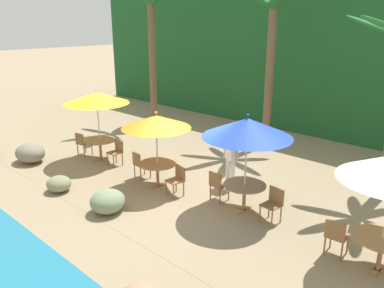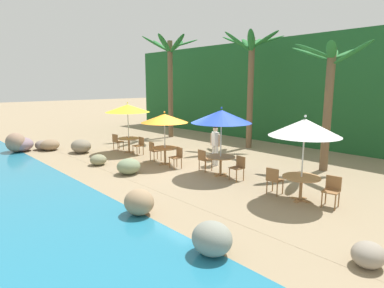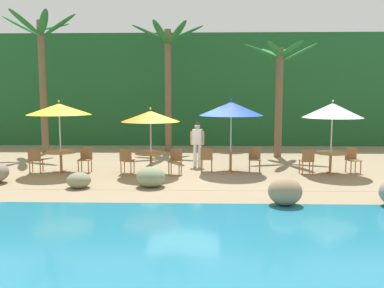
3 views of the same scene
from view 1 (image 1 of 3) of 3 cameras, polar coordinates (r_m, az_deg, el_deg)
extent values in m
plane|color=#937F60|center=(11.03, -0.33, -7.61)|extent=(120.00, 120.00, 0.00)
cube|color=#937F60|center=(11.03, -0.33, -7.59)|extent=(18.00, 5.20, 0.01)
cube|color=#1E5628|center=(17.72, 20.39, 11.14)|extent=(28.00, 2.40, 6.00)
ellipsoid|color=gray|center=(14.54, -22.88, -1.23)|extent=(1.14, 0.95, 0.68)
ellipsoid|color=gray|center=(10.24, -12.42, -8.31)|extent=(0.87, 0.92, 0.61)
ellipsoid|color=gray|center=(11.85, -19.14, -5.60)|extent=(0.71, 0.69, 0.46)
cylinder|color=silver|center=(13.78, -13.65, 2.32)|extent=(0.04, 0.04, 2.34)
cone|color=yellow|center=(13.54, -13.98, 6.68)|extent=(2.21, 2.21, 0.38)
sphere|color=yellow|center=(13.49, -14.07, 7.81)|extent=(0.07, 0.07, 0.07)
cube|color=#A37547|center=(14.12, -13.31, -2.20)|extent=(0.60, 0.12, 0.03)
cube|color=#A37547|center=(14.12, -13.31, -2.20)|extent=(0.12, 0.60, 0.03)
cylinder|color=#A37547|center=(14.01, -13.41, -0.83)|extent=(0.09, 0.09, 0.71)
cylinder|color=#A37547|center=(13.90, -13.52, 0.55)|extent=(1.10, 1.10, 0.03)
cylinder|color=olive|center=(13.15, -11.54, -2.61)|extent=(0.04, 0.04, 0.45)
cylinder|color=olive|center=(13.43, -12.42, -2.24)|extent=(0.04, 0.04, 0.45)
cylinder|color=olive|center=(13.34, -10.29, -2.23)|extent=(0.04, 0.04, 0.45)
cylinder|color=olive|center=(13.62, -11.19, -1.87)|extent=(0.04, 0.04, 0.45)
cube|color=olive|center=(13.31, -11.42, -1.26)|extent=(0.43, 0.43, 0.03)
cube|color=olive|center=(13.35, -10.78, -0.27)|extent=(0.42, 0.04, 0.42)
cylinder|color=olive|center=(14.91, -15.53, -0.45)|extent=(0.04, 0.04, 0.45)
cylinder|color=olive|center=(14.65, -14.63, -0.70)|extent=(0.04, 0.04, 0.45)
cylinder|color=olive|center=(14.70, -16.59, -0.80)|extent=(0.04, 0.04, 0.45)
cylinder|color=olive|center=(14.44, -15.69, -1.07)|extent=(0.04, 0.04, 0.45)
cube|color=olive|center=(14.60, -15.69, 0.14)|extent=(0.47, 0.47, 0.03)
cube|color=olive|center=(14.43, -16.35, 0.68)|extent=(0.42, 0.09, 0.42)
cylinder|color=silver|center=(11.25, -5.21, -1.37)|extent=(0.04, 0.04, 2.10)
cone|color=orange|center=(10.98, -5.34, 3.33)|extent=(2.00, 2.00, 0.36)
sphere|color=orange|center=(10.91, -5.38, 4.67)|extent=(0.07, 0.07, 0.07)
cube|color=#A37547|center=(11.64, -5.06, -6.20)|extent=(0.60, 0.12, 0.03)
cube|color=#A37547|center=(11.64, -5.06, -6.20)|extent=(0.12, 0.60, 0.03)
cylinder|color=#A37547|center=(11.50, -5.11, -4.58)|extent=(0.09, 0.09, 0.71)
cylinder|color=#A37547|center=(11.37, -5.16, -2.93)|extent=(1.10, 1.10, 0.03)
cylinder|color=olive|center=(10.69, -2.77, -7.19)|extent=(0.04, 0.04, 0.45)
cylinder|color=olive|center=(10.95, -3.88, -6.56)|extent=(0.04, 0.04, 0.45)
cylinder|color=olive|center=(10.88, -1.25, -6.69)|extent=(0.04, 0.04, 0.45)
cylinder|color=olive|center=(11.14, -2.38, -6.09)|extent=(0.04, 0.04, 0.45)
cube|color=olive|center=(10.82, -2.59, -5.47)|extent=(0.48, 0.48, 0.03)
cube|color=olive|center=(10.85, -1.75, -4.27)|extent=(0.42, 0.10, 0.42)
cylinder|color=olive|center=(12.44, -7.10, -3.58)|extent=(0.04, 0.04, 0.45)
cylinder|color=olive|center=(12.16, -6.19, -4.06)|extent=(0.04, 0.04, 0.45)
cylinder|color=olive|center=(12.27, -8.50, -3.96)|extent=(0.04, 0.04, 0.45)
cylinder|color=olive|center=(11.99, -7.62, -4.46)|extent=(0.04, 0.04, 0.45)
cube|color=olive|center=(12.13, -7.40, -2.96)|extent=(0.47, 0.47, 0.03)
cube|color=olive|center=(11.96, -8.24, -2.30)|extent=(0.42, 0.09, 0.42)
cylinder|color=silver|center=(9.82, 7.94, -3.63)|extent=(0.04, 0.04, 2.35)
cone|color=blue|center=(9.49, 8.21, 2.42)|extent=(2.25, 2.25, 0.48)
sphere|color=blue|center=(9.41, 8.30, 4.27)|extent=(0.07, 0.07, 0.07)
cube|color=#A37547|center=(10.30, 7.66, -9.65)|extent=(0.60, 0.12, 0.03)
cube|color=#A37547|center=(10.30, 7.66, -9.65)|extent=(0.12, 0.60, 0.03)
cylinder|color=#A37547|center=(10.15, 7.74, -7.87)|extent=(0.09, 0.09, 0.71)
cylinder|color=#A37547|center=(10.00, 7.83, -6.04)|extent=(1.10, 1.10, 0.03)
cylinder|color=olive|center=(9.53, 11.77, -10.88)|extent=(0.04, 0.04, 0.45)
cylinder|color=olive|center=(9.71, 10.06, -10.19)|extent=(0.04, 0.04, 0.45)
cylinder|color=olive|center=(9.79, 13.04, -10.15)|extent=(0.04, 0.04, 0.45)
cylinder|color=olive|center=(9.97, 11.35, -9.49)|extent=(0.04, 0.04, 0.45)
cube|color=olive|center=(9.64, 11.64, -8.91)|extent=(0.46, 0.46, 0.03)
cube|color=olive|center=(9.70, 12.43, -7.50)|extent=(0.42, 0.07, 0.42)
cylinder|color=olive|center=(10.92, 4.03, -6.64)|extent=(0.04, 0.04, 0.45)
cylinder|color=olive|center=(10.71, 5.46, -7.19)|extent=(0.04, 0.04, 0.45)
cylinder|color=olive|center=(10.68, 2.74, -7.21)|extent=(0.04, 0.04, 0.45)
cylinder|color=olive|center=(10.46, 4.18, -7.79)|extent=(0.04, 0.04, 0.45)
cube|color=olive|center=(10.59, 4.13, -6.03)|extent=(0.44, 0.44, 0.03)
cube|color=olive|center=(10.38, 3.42, -5.36)|extent=(0.42, 0.06, 0.42)
cube|color=#A37547|center=(8.87, 25.81, -16.42)|extent=(0.60, 0.12, 0.03)
cube|color=#A37547|center=(8.87, 25.81, -16.42)|extent=(0.12, 0.60, 0.03)
cylinder|color=#A37547|center=(8.68, 26.13, -14.47)|extent=(0.09, 0.09, 0.71)
cylinder|color=#A37547|center=(8.51, 26.46, -12.43)|extent=(1.10, 1.10, 0.03)
cylinder|color=olive|center=(9.11, 19.89, -13.10)|extent=(0.04, 0.04, 0.45)
cylinder|color=olive|center=(9.03, 22.06, -13.68)|extent=(0.04, 0.04, 0.45)
cylinder|color=olive|center=(8.81, 19.07, -14.12)|extent=(0.04, 0.04, 0.45)
cylinder|color=olive|center=(8.73, 21.32, -14.73)|extent=(0.04, 0.04, 0.45)
cube|color=olive|center=(8.80, 20.76, -12.56)|extent=(0.45, 0.45, 0.03)
cube|color=olive|center=(8.53, 20.46, -12.01)|extent=(0.42, 0.06, 0.42)
cylinder|color=brown|center=(18.14, -5.90, 12.44)|extent=(0.32, 0.32, 6.11)
cylinder|color=brown|center=(15.10, 11.45, 10.53)|extent=(0.32, 0.32, 5.81)
ellipsoid|color=#236B2D|center=(11.63, 25.53, 15.48)|extent=(1.62, 0.56, 0.67)
cylinder|color=white|center=(11.54, 5.34, -4.18)|extent=(0.13, 0.13, 0.86)
cylinder|color=white|center=(11.44, 6.06, -4.41)|extent=(0.13, 0.13, 0.86)
cube|color=white|center=(11.24, 5.81, -0.89)|extent=(0.39, 0.31, 0.58)
cylinder|color=#D6AD89|center=(11.38, 4.92, -0.89)|extent=(0.08, 0.08, 0.50)
cylinder|color=#D6AD89|center=(11.13, 6.70, -1.39)|extent=(0.08, 0.08, 0.50)
sphere|color=#D6AD89|center=(11.11, 5.88, 1.11)|extent=(0.21, 0.21, 0.21)
sphere|color=black|center=(11.10, 5.89, 1.35)|extent=(0.18, 0.18, 0.18)
camera|label=2|loc=(3.35, 152.57, -39.74)|focal=30.09mm
camera|label=3|loc=(9.31, -90.51, -13.51)|focal=37.83mm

